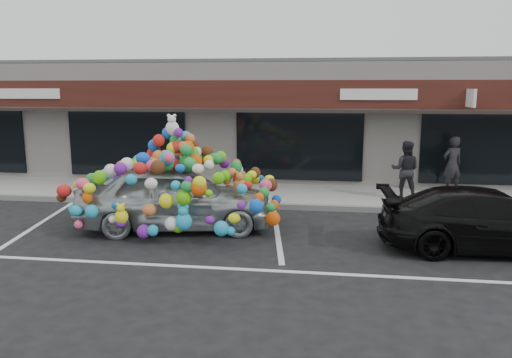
# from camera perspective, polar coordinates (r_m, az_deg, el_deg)

# --- Properties ---
(ground) EXTENTS (90.00, 90.00, 0.00)m
(ground) POSITION_cam_1_polar(r_m,az_deg,el_deg) (12.24, -10.89, -5.77)
(ground) COLOR black
(ground) RESTS_ON ground
(shop_building) EXTENTS (24.00, 7.20, 4.31)m
(shop_building) POSITION_cam_1_polar(r_m,az_deg,el_deg) (19.96, -3.26, 6.97)
(shop_building) COLOR white
(shop_building) RESTS_ON ground
(sidewalk) EXTENTS (26.00, 3.00, 0.15)m
(sidewalk) POSITION_cam_1_polar(r_m,az_deg,el_deg) (15.94, -6.28, -1.56)
(sidewalk) COLOR gray
(sidewalk) RESTS_ON ground
(kerb) EXTENTS (26.00, 0.18, 0.16)m
(kerb) POSITION_cam_1_polar(r_m,az_deg,el_deg) (14.53, -7.73, -2.78)
(kerb) COLOR slate
(kerb) RESTS_ON ground
(parking_stripe_left) EXTENTS (0.73, 4.37, 0.01)m
(parking_stripe_left) POSITION_cam_1_polar(r_m,az_deg,el_deg) (13.76, -23.37, -4.62)
(parking_stripe_left) COLOR silver
(parking_stripe_left) RESTS_ON ground
(parking_stripe_mid) EXTENTS (0.73, 4.37, 0.01)m
(parking_stripe_mid) POSITION_cam_1_polar(r_m,az_deg,el_deg) (11.85, 2.44, -6.11)
(parking_stripe_mid) COLOR silver
(parking_stripe_mid) RESTS_ON ground
(lane_line) EXTENTS (14.00, 0.12, 0.01)m
(lane_line) POSITION_cam_1_polar(r_m,az_deg,el_deg) (9.61, -3.87, -10.14)
(lane_line) COLOR silver
(lane_line) RESTS_ON ground
(toy_car) EXTENTS (3.32, 5.20, 2.86)m
(toy_car) POSITION_cam_1_polar(r_m,az_deg,el_deg) (12.07, -9.16, -1.20)
(toy_car) COLOR #ACB3B7
(toy_car) RESTS_ON ground
(black_sedan) EXTENTS (1.98, 4.55, 1.30)m
(black_sedan) POSITION_cam_1_polar(r_m,az_deg,el_deg) (11.49, 25.07, -4.29)
(black_sedan) COLOR black
(black_sedan) RESTS_ON ground
(pedestrian_a) EXTENTS (0.75, 0.63, 1.75)m
(pedestrian_a) POSITION_cam_1_polar(r_m,az_deg,el_deg) (16.52, 21.52, 1.55)
(pedestrian_a) COLOR black
(pedestrian_a) RESTS_ON sidewalk
(pedestrian_b) EXTENTS (0.94, 0.80, 1.69)m
(pedestrian_b) POSITION_cam_1_polar(r_m,az_deg,el_deg) (15.24, 16.69, 1.02)
(pedestrian_b) COLOR black
(pedestrian_b) RESTS_ON sidewalk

